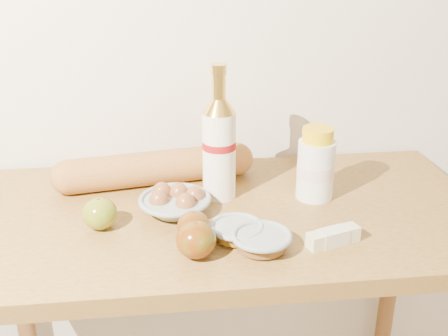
{
  "coord_description": "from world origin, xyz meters",
  "views": [
    {
      "loc": [
        -0.13,
        0.06,
        1.5
      ],
      "look_at": [
        0.0,
        1.15,
        1.02
      ],
      "focal_mm": 45.0,
      "sensor_mm": 36.0,
      "label": 1
    }
  ],
  "objects_px": {
    "table": "(223,257)",
    "bourbon_bottle": "(219,145)",
    "egg_bowl": "(175,202)",
    "baguette": "(155,168)",
    "cream_bottle": "(316,166)"
  },
  "relations": [
    {
      "from": "table",
      "to": "cream_bottle",
      "type": "distance_m",
      "value": 0.31
    },
    {
      "from": "cream_bottle",
      "to": "egg_bowl",
      "type": "bearing_deg",
      "value": -161.34
    },
    {
      "from": "table",
      "to": "baguette",
      "type": "relative_size",
      "value": 2.33
    },
    {
      "from": "egg_bowl",
      "to": "baguette",
      "type": "relative_size",
      "value": 0.41
    },
    {
      "from": "table",
      "to": "cream_bottle",
      "type": "height_order",
      "value": "cream_bottle"
    },
    {
      "from": "table",
      "to": "egg_bowl",
      "type": "xyz_separation_m",
      "value": [
        -0.11,
        0.01,
        0.15
      ]
    },
    {
      "from": "table",
      "to": "baguette",
      "type": "xyz_separation_m",
      "value": [
        -0.15,
        0.17,
        0.17
      ]
    },
    {
      "from": "cream_bottle",
      "to": "baguette",
      "type": "relative_size",
      "value": 0.34
    },
    {
      "from": "bourbon_bottle",
      "to": "cream_bottle",
      "type": "distance_m",
      "value": 0.23
    },
    {
      "from": "bourbon_bottle",
      "to": "cream_bottle",
      "type": "height_order",
      "value": "bourbon_bottle"
    },
    {
      "from": "bourbon_bottle",
      "to": "baguette",
      "type": "distance_m",
      "value": 0.2
    },
    {
      "from": "bourbon_bottle",
      "to": "baguette",
      "type": "xyz_separation_m",
      "value": [
        -0.15,
        0.09,
        -0.09
      ]
    },
    {
      "from": "table",
      "to": "bourbon_bottle",
      "type": "relative_size",
      "value": 3.75
    },
    {
      "from": "egg_bowl",
      "to": "baguette",
      "type": "distance_m",
      "value": 0.16
    },
    {
      "from": "cream_bottle",
      "to": "egg_bowl",
      "type": "distance_m",
      "value": 0.34
    }
  ]
}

